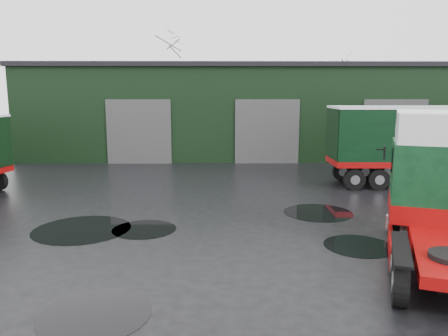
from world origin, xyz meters
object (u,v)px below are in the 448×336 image
Objects in this scene: tree_back_a at (168,89)px; tree_back_b at (331,99)px; warehouse at (259,109)px; hero_tractor at (446,195)px.

tree_back_b is (16.00, 0.00, -1.00)m from tree_back_a.
hero_tractor is (2.50, -23.00, -1.19)m from warehouse.
warehouse is 12.90m from tree_back_a.
hero_tractor is at bearing -72.35° from tree_back_a.
hero_tractor is 34.74m from tree_back_a.
warehouse is 5.11× the size of hero_tractor.
hero_tractor is 33.50m from tree_back_b.
warehouse reaches higher than hero_tractor.
tree_back_a is at bearing 127.66° from hero_tractor.
warehouse is 12.82m from tree_back_b.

